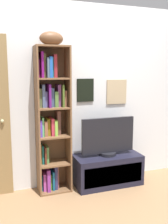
{
  "coord_description": "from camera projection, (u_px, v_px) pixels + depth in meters",
  "views": [
    {
      "loc": [
        -1.17,
        -2.11,
        1.54
      ],
      "look_at": [
        -0.13,
        0.85,
        1.02
      ],
      "focal_mm": 41.02,
      "sensor_mm": 36.0,
      "label": 1
    }
  ],
  "objects": [
    {
      "name": "football",
      "position": [
        51.0,
        39.0,
        3.02
      ],
      "size": [
        0.3,
        0.19,
        0.16
      ],
      "primitive_type": "ellipsoid",
      "rotation": [
        0.0,
        0.0,
        0.1
      ],
      "color": "brown",
      "rests_on": "bookshelf"
    },
    {
      "name": "back_wall",
      "position": [
        86.0,
        96.0,
        3.46
      ],
      "size": [
        4.8,
        0.08,
        2.39
      ],
      "color": "silver",
      "rests_on": "ground"
    },
    {
      "name": "tv_stand",
      "position": [
        108.0,
        170.0,
        3.47
      ],
      "size": [
        0.9,
        0.41,
        0.41
      ],
      "color": "black",
      "rests_on": "ground"
    },
    {
      "name": "bookshelf",
      "position": [
        51.0,
        120.0,
        3.2
      ],
      "size": [
        0.41,
        0.29,
        1.83
      ],
      "color": "brown",
      "rests_on": "ground"
    },
    {
      "name": "television",
      "position": [
        108.0,
        137.0,
        3.4
      ],
      "size": [
        0.73,
        0.22,
        0.51
      ],
      "color": "black",
      "rests_on": "tv_stand"
    }
  ]
}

